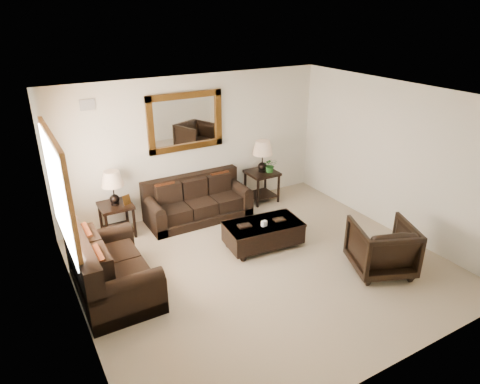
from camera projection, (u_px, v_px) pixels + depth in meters
room at (265, 189)px, 6.35m from camera, size 5.51×5.01×2.71m
window at (60, 192)px, 5.75m from camera, size 0.07×1.96×1.66m
mirror at (186, 122)px, 8.02m from camera, size 1.50×0.06×1.10m
air_vent at (87, 105)px, 7.05m from camera, size 0.25×0.02×0.18m
sofa at (197, 204)px, 8.36m from camera, size 2.00×0.86×0.82m
loveseat at (109, 272)px, 6.12m from camera, size 1.01×1.70×0.95m
end_table_left at (114, 194)px, 7.50m from camera, size 0.56×0.56×1.24m
end_table_right at (262, 162)px, 8.87m from camera, size 0.60×0.60×1.32m
coffee_table at (263, 232)px, 7.36m from camera, size 1.37×0.83×0.55m
armchair at (382, 245)px, 6.61m from camera, size 1.13×1.10×0.90m
potted_plant at (270, 167)px, 8.88m from camera, size 0.38×0.39×0.24m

